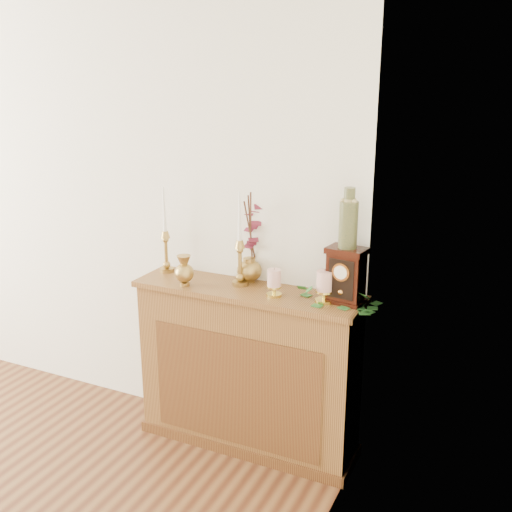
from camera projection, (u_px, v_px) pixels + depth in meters
The scene contains 10 objects.
console_shelf at pixel (247, 373), 3.28m from camera, with size 1.24×0.34×0.93m.
candlestick_left at pixel (166, 245), 3.37m from camera, with size 0.08×0.08×0.49m.
candlestick_center at pixel (240, 255), 3.14m from camera, with size 0.08×0.08×0.50m.
bud_vase at pixel (184, 271), 3.16m from camera, with size 0.10×0.10×0.17m.
ginger_jar at pixel (253, 240), 3.21m from camera, with size 0.21×0.22×0.50m.
pillar_candle_left at pixel (274, 281), 3.01m from camera, with size 0.08×0.08×0.15m.
pillar_candle_right at pixel (324, 285), 2.92m from camera, with size 0.09×0.09×0.17m.
ivy_garland at pixel (339, 300), 2.94m from camera, with size 0.47×0.19×0.08m.
mantel_clock at pixel (346, 276), 2.91m from camera, with size 0.20×0.15×0.28m.
ceramic_vase at pixel (348, 221), 2.83m from camera, with size 0.09×0.09×0.29m.
Camera 1 is at (2.70, -0.55, 2.01)m, focal length 42.00 mm.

